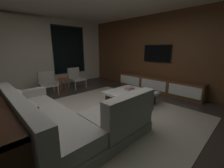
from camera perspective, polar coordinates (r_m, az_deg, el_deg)
floor at (r=3.40m, az=-5.76°, el=-12.86°), size 9.20×9.20×0.00m
back_wall_with_window at (r=6.28m, az=-27.98°, el=10.71°), size 6.60×0.30×2.70m
media_wall at (r=5.47m, az=20.31°, el=11.27°), size 0.12×7.80×2.70m
area_rug at (r=3.53m, az=-0.19°, el=-11.57°), size 3.20×3.80×0.01m
sectional_couch at (r=2.76m, az=-18.96°, el=-13.57°), size 1.98×2.50×0.82m
coffee_table at (r=4.06m, az=7.36°, el=-5.42°), size 1.16×1.16×0.36m
book_stack_on_coffee_table at (r=4.24m, az=6.88°, el=-1.78°), size 0.29×0.17×0.05m
accent_chair_near_window at (r=5.85m, az=-14.19°, el=2.78°), size 0.55×0.57×0.78m
accent_chair_by_curtain at (r=5.30m, az=-24.30°, el=0.82°), size 0.61×0.62×0.78m
side_stool at (r=5.57m, az=-19.18°, el=1.24°), size 0.32×0.32×0.46m
media_console at (r=5.39m, az=17.49°, el=-0.36°), size 0.46×3.10×0.52m
mounted_tv at (r=5.49m, az=17.43°, el=11.50°), size 0.05×1.04×0.60m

